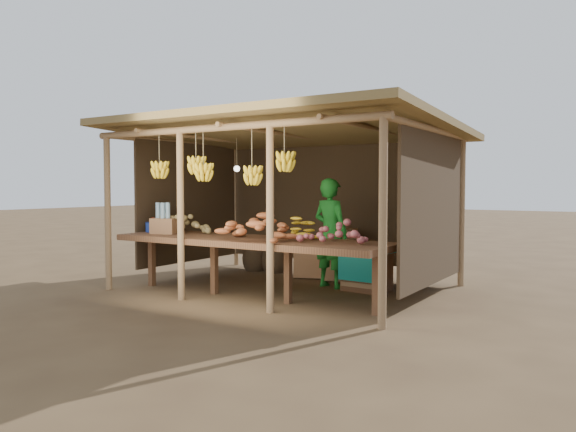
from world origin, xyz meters
The scene contains 13 objects.
ground centered at (0.00, 0.00, 0.00)m, with size 60.00×60.00×0.00m, color brown.
stall_structure centered at (-0.01, -0.02, 1.92)m, with size 4.70×3.50×2.43m.
counter centered at (0.00, -0.95, 0.74)m, with size 3.90×1.05×0.80m.
potato_heap centered at (-1.31, -0.87, 0.98)m, with size 0.97×0.58×0.37m, color #9A854F, non-canonical shape.
sweet_potato_heap centered at (0.25, -1.18, 0.98)m, with size 1.13×0.68×0.36m, color #A7542B, non-canonical shape.
onion_heap centered at (1.29, -0.91, 0.98)m, with size 0.90×0.54×0.36m, color #AF5557, non-canonical shape.
banana_pile centered at (0.57, -0.73, 0.97)m, with size 0.55×0.33×0.34m, color yellow, non-canonical shape.
tomato_basin centered at (-1.78, -0.81, 0.89)m, with size 0.41×0.41×0.21m.
bottle_box centered at (-1.46, -1.01, 0.97)m, with size 0.42×0.37×0.45m.
vendor centered at (0.51, 0.35, 0.80)m, with size 0.58×0.38×1.60m, color #1B7A23.
tarp_crate centered at (1.07, 0.41, 0.32)m, with size 0.69×0.61×0.78m.
carton_stack centered at (0.20, 0.96, 0.35)m, with size 1.15×0.54×0.80m.
burlap_sacks centered at (-1.18, 1.10, 0.27)m, with size 0.86×0.45×0.61m.
Camera 1 is at (4.34, -6.89, 1.48)m, focal length 35.00 mm.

